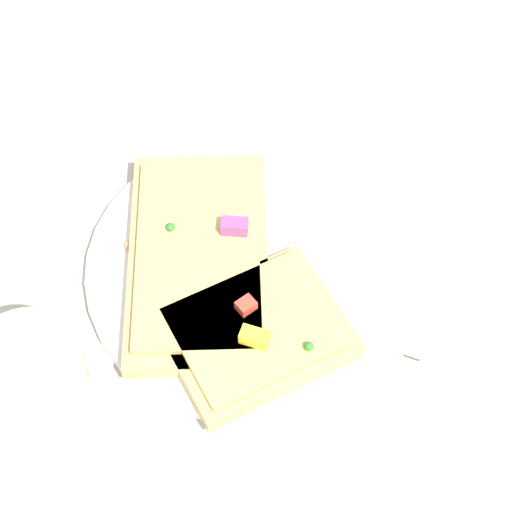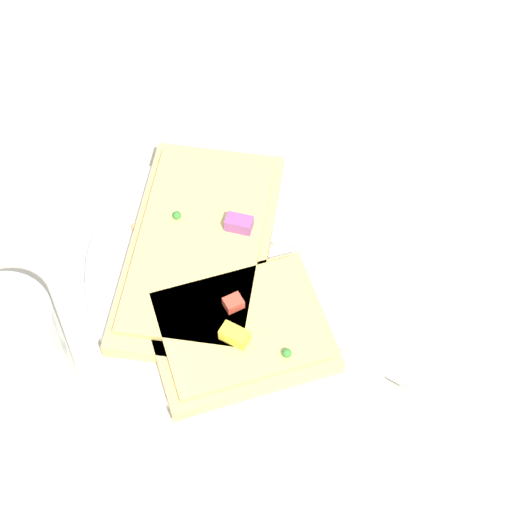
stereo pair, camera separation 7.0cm
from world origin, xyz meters
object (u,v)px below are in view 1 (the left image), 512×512
pizza_slice_main (199,256)px  drinking_glass (41,394)px  plate (256,267)px  knife (322,314)px  pizza_slice_corner (255,332)px  fork (293,236)px

pizza_slice_main → drinking_glass: bearing=-38.0°
plate → knife: 0.07m
plate → pizza_slice_corner: 0.07m
knife → drinking_glass: size_ratio=1.90×
drinking_glass → plate: bearing=-111.4°
pizza_slice_main → pizza_slice_corner: 0.08m
plate → knife: (-0.07, 0.02, 0.01)m
drinking_glass → pizza_slice_main: bearing=-100.7°
pizza_slice_main → pizza_slice_corner: bearing=31.7°
pizza_slice_corner → plate: bearing=-118.1°
knife → drinking_glass: drinking_glass is taller
fork → drinking_glass: (0.09, 0.23, 0.04)m
pizza_slice_corner → drinking_glass: 0.17m
pizza_slice_corner → fork: bearing=-136.2°
plate → pizza_slice_corner: bearing=115.3°
knife → pizza_slice_main: pizza_slice_main is taller
pizza_slice_corner → drinking_glass: bearing=-3.0°
fork → drinking_glass: 0.25m
pizza_slice_main → fork: bearing=106.1°
fork → knife: bearing=129.4°
knife → pizza_slice_main: bearing=-4.7°
pizza_slice_main → drinking_glass: size_ratio=2.12×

